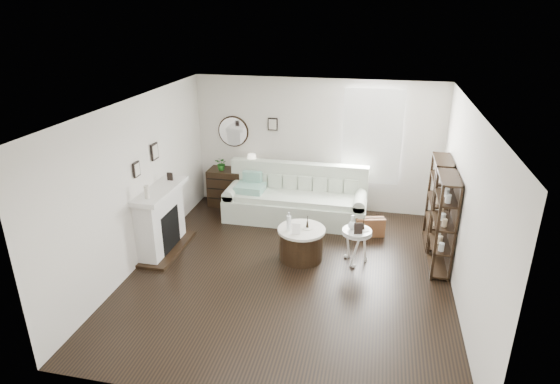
% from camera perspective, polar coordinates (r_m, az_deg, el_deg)
% --- Properties ---
extents(room, '(5.50, 5.50, 5.50)m').
position_cam_1_polar(room, '(9.41, 8.88, 6.74)').
color(room, black).
rests_on(room, ground).
extents(fireplace, '(0.50, 1.40, 1.84)m').
position_cam_1_polar(fireplace, '(8.32, -14.24, -3.53)').
color(fireplace, silver).
rests_on(fireplace, ground).
extents(shelf_unit_far, '(0.30, 0.80, 1.60)m').
position_cam_1_polar(shelf_unit_far, '(8.63, 18.68, -1.18)').
color(shelf_unit_far, black).
rests_on(shelf_unit_far, ground).
extents(shelf_unit_near, '(0.30, 0.80, 1.60)m').
position_cam_1_polar(shelf_unit_near, '(7.81, 19.28, -3.71)').
color(shelf_unit_near, black).
rests_on(shelf_unit_near, ground).
extents(sofa, '(2.78, 0.96, 1.08)m').
position_cam_1_polar(sofa, '(9.34, 1.96, -1.16)').
color(sofa, beige).
rests_on(sofa, ground).
extents(quilt, '(0.57, 0.48, 0.14)m').
position_cam_1_polar(quilt, '(9.31, -3.68, 0.49)').
color(quilt, '#299762').
rests_on(quilt, sofa).
extents(suitcase, '(0.57, 0.31, 0.36)m').
position_cam_1_polar(suitcase, '(8.85, 10.90, -4.21)').
color(suitcase, brown).
rests_on(suitcase, ground).
extents(dresser, '(1.18, 0.51, 0.79)m').
position_cam_1_polar(dresser, '(9.98, -5.28, 0.52)').
color(dresser, black).
rests_on(dresser, ground).
extents(table_lamp, '(0.30, 0.30, 0.37)m').
position_cam_1_polar(table_lamp, '(9.69, -3.44, 3.56)').
color(table_lamp, '#F3E8CC').
rests_on(table_lamp, dresser).
extents(potted_plant, '(0.29, 0.26, 0.28)m').
position_cam_1_polar(potted_plant, '(9.84, -7.12, 3.46)').
color(potted_plant, '#1D5919').
rests_on(potted_plant, dresser).
extents(drum_table, '(0.80, 0.80, 0.55)m').
position_cam_1_polar(drum_table, '(7.92, 2.61, -6.27)').
color(drum_table, black).
rests_on(drum_table, ground).
extents(pedestal_table, '(0.49, 0.49, 0.59)m').
position_cam_1_polar(pedestal_table, '(7.78, 9.35, -4.93)').
color(pedestal_table, white).
rests_on(pedestal_table, ground).
extents(eiffel_drum, '(0.14, 0.14, 0.20)m').
position_cam_1_polar(eiffel_drum, '(7.79, 3.37, -3.72)').
color(eiffel_drum, black).
rests_on(eiffel_drum, drum_table).
extents(bottle_drum, '(0.07, 0.07, 0.32)m').
position_cam_1_polar(bottle_drum, '(7.68, 1.08, -3.59)').
color(bottle_drum, silver).
rests_on(bottle_drum, drum_table).
extents(card_frame_drum, '(0.14, 0.06, 0.18)m').
position_cam_1_polar(card_frame_drum, '(7.58, 1.98, -4.51)').
color(card_frame_drum, white).
rests_on(card_frame_drum, drum_table).
extents(eiffel_ped, '(0.12, 0.12, 0.19)m').
position_cam_1_polar(eiffel_ped, '(7.74, 10.14, -3.93)').
color(eiffel_ped, black).
rests_on(eiffel_ped, pedestal_table).
extents(flask_ped, '(0.13, 0.13, 0.25)m').
position_cam_1_polar(flask_ped, '(7.72, 8.80, -3.66)').
color(flask_ped, silver).
rests_on(flask_ped, pedestal_table).
extents(card_frame_ped, '(0.14, 0.08, 0.18)m').
position_cam_1_polar(card_frame_ped, '(7.60, 9.52, -4.42)').
color(card_frame_ped, black).
rests_on(card_frame_ped, pedestal_table).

